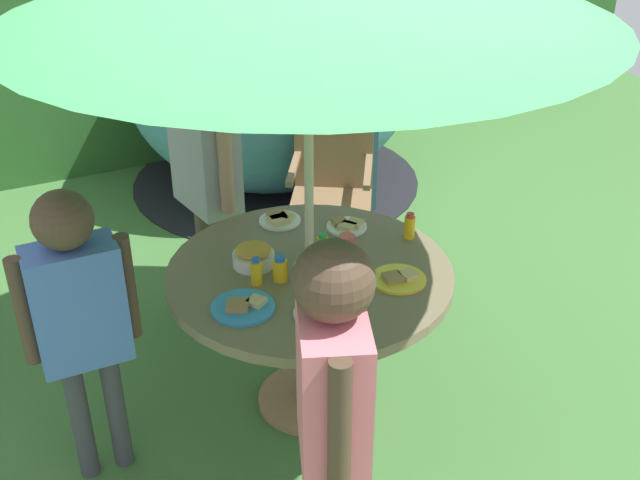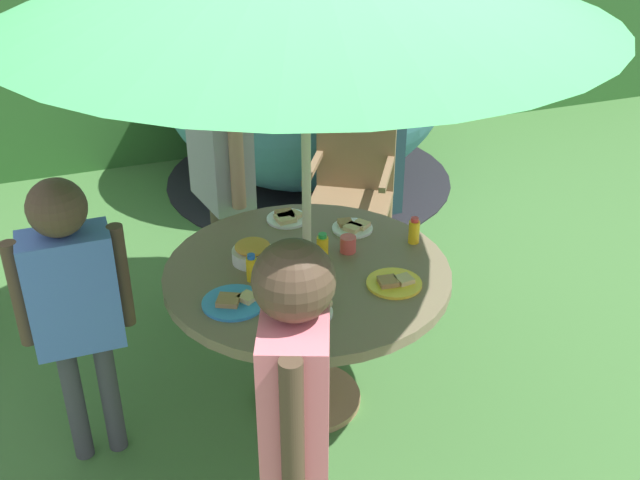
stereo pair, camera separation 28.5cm
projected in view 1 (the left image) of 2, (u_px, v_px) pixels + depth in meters
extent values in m
cube|color=#3D6B33|center=(311.00, 402.00, 3.50)|extent=(10.00, 10.00, 0.02)
cube|color=#285623|center=(118.00, 19.00, 5.56)|extent=(9.00, 0.70, 2.02)
cylinder|color=#93704C|center=(311.00, 398.00, 3.48)|extent=(0.47, 0.47, 0.03)
cylinder|color=#93704C|center=(310.00, 342.00, 3.33)|extent=(0.14, 0.14, 0.66)
cylinder|color=#75664C|center=(310.00, 274.00, 3.16)|extent=(1.18, 1.18, 0.04)
cylinder|color=#B7AD8C|center=(309.00, 194.00, 2.98)|extent=(0.04, 0.04, 2.08)
cylinder|color=brown|center=(291.00, 258.00, 4.18)|extent=(0.04, 0.04, 0.42)
cylinder|color=brown|center=(364.00, 261.00, 4.15)|extent=(0.04, 0.04, 0.42)
cylinder|color=brown|center=(299.00, 222.00, 4.54)|extent=(0.04, 0.04, 0.42)
cylinder|color=brown|center=(367.00, 225.00, 4.51)|extent=(0.04, 0.04, 0.42)
cube|color=brown|center=(331.00, 205.00, 4.23)|extent=(0.61, 0.61, 0.04)
cube|color=brown|center=(334.00, 148.00, 4.29)|extent=(0.40, 0.26, 0.47)
cube|color=brown|center=(294.00, 167.00, 4.14)|extent=(0.26, 0.40, 0.03)
cube|color=brown|center=(368.00, 170.00, 4.11)|extent=(0.26, 0.40, 0.03)
ellipsoid|color=teal|center=(273.00, 71.00, 5.16)|extent=(2.10, 1.90, 1.60)
cylinder|color=black|center=(276.00, 179.00, 5.56)|extent=(2.16, 2.16, 0.01)
cube|color=#1A313A|center=(338.00, 166.00, 4.68)|extent=(0.56, 0.06, 0.72)
cylinder|color=brown|center=(206.00, 254.00, 4.01)|extent=(0.09, 0.09, 0.63)
cylinder|color=brown|center=(220.00, 266.00, 3.90)|extent=(0.09, 0.09, 0.63)
cube|color=#99999E|center=(205.00, 155.00, 3.67)|extent=(0.26, 0.40, 0.54)
cylinder|color=tan|center=(185.00, 137.00, 3.80)|extent=(0.07, 0.07, 0.48)
cylinder|color=tan|center=(225.00, 164.00, 3.51)|extent=(0.07, 0.07, 0.48)
sphere|color=tan|center=(198.00, 76.00, 3.48)|extent=(0.24, 0.24, 0.24)
cylinder|color=#3F3F47|center=(81.00, 419.00, 2.98)|extent=(0.08, 0.08, 0.56)
cylinder|color=#3F3F47|center=(116.00, 408.00, 3.03)|extent=(0.08, 0.08, 0.56)
cube|color=#4C72C6|center=(78.00, 304.00, 2.75)|extent=(0.32, 0.18, 0.47)
cylinder|color=#4C3828|center=(24.00, 311.00, 2.67)|extent=(0.06, 0.06, 0.43)
cylinder|color=#4C3828|center=(128.00, 287.00, 2.81)|extent=(0.06, 0.06, 0.43)
sphere|color=#4C3828|center=(62.00, 220.00, 2.58)|extent=(0.21, 0.21, 0.21)
cube|color=#EA727F|center=(332.00, 389.00, 2.24)|extent=(0.31, 0.40, 0.52)
cylinder|color=#4C3828|center=(340.00, 430.00, 2.06)|extent=(0.07, 0.07, 0.46)
cylinder|color=#4C3828|center=(326.00, 341.00, 2.40)|extent=(0.07, 0.07, 0.46)
sphere|color=#4C3828|center=(334.00, 281.00, 2.06)|extent=(0.23, 0.23, 0.23)
cylinder|color=white|center=(254.00, 259.00, 3.16)|extent=(0.17, 0.17, 0.05)
ellipsoid|color=gold|center=(253.00, 250.00, 3.14)|extent=(0.15, 0.15, 0.04)
cylinder|color=yellow|center=(399.00, 279.00, 3.07)|extent=(0.22, 0.22, 0.01)
cube|color=tan|center=(408.00, 275.00, 3.07)|extent=(0.07, 0.07, 0.02)
cube|color=#9E7547|center=(393.00, 278.00, 3.05)|extent=(0.08, 0.08, 0.02)
cylinder|color=white|center=(347.00, 227.00, 3.45)|extent=(0.18, 0.18, 0.01)
cube|color=tan|center=(355.00, 223.00, 3.45)|extent=(0.09, 0.09, 0.02)
cube|color=#9E7547|center=(339.00, 222.00, 3.46)|extent=(0.07, 0.07, 0.02)
cube|color=tan|center=(347.00, 226.00, 3.42)|extent=(0.09, 0.09, 0.02)
cylinder|color=white|center=(319.00, 313.00, 2.87)|extent=(0.19, 0.19, 0.01)
cube|color=tan|center=(328.00, 305.00, 2.88)|extent=(0.12, 0.12, 0.02)
cube|color=#9E7547|center=(314.00, 308.00, 2.86)|extent=(0.08, 0.08, 0.02)
cube|color=tan|center=(319.00, 312.00, 2.84)|extent=(0.12, 0.12, 0.02)
cylinder|color=white|center=(280.00, 220.00, 3.50)|extent=(0.19, 0.19, 0.01)
cube|color=tan|center=(286.00, 216.00, 3.51)|extent=(0.08, 0.08, 0.02)
cube|color=#9E7547|center=(277.00, 216.00, 3.51)|extent=(0.08, 0.08, 0.02)
cube|color=tan|center=(278.00, 220.00, 3.47)|extent=(0.09, 0.09, 0.02)
cylinder|color=#338CD8|center=(243.00, 307.00, 2.90)|extent=(0.24, 0.24, 0.01)
cube|color=tan|center=(256.00, 301.00, 2.90)|extent=(0.09, 0.09, 0.02)
cube|color=#9E7547|center=(238.00, 305.00, 2.88)|extent=(0.11, 0.11, 0.02)
cylinder|color=yellow|center=(410.00, 227.00, 3.35)|extent=(0.05, 0.05, 0.10)
cylinder|color=red|center=(410.00, 215.00, 3.32)|extent=(0.03, 0.03, 0.02)
cylinder|color=yellow|center=(256.00, 273.00, 3.03)|extent=(0.04, 0.04, 0.10)
cylinder|color=blue|center=(256.00, 260.00, 3.00)|extent=(0.03, 0.03, 0.02)
cylinder|color=yellow|center=(301.00, 273.00, 3.03)|extent=(0.06, 0.06, 0.09)
cylinder|color=red|center=(301.00, 261.00, 3.00)|extent=(0.04, 0.04, 0.02)
cylinder|color=yellow|center=(323.00, 247.00, 3.21)|extent=(0.05, 0.05, 0.10)
cylinder|color=green|center=(323.00, 236.00, 3.18)|extent=(0.03, 0.03, 0.02)
cylinder|color=yellow|center=(280.00, 270.00, 3.06)|extent=(0.06, 0.06, 0.09)
cylinder|color=blue|center=(280.00, 259.00, 3.03)|extent=(0.04, 0.04, 0.02)
cylinder|color=#E04C47|center=(347.00, 243.00, 3.27)|extent=(0.07, 0.07, 0.07)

